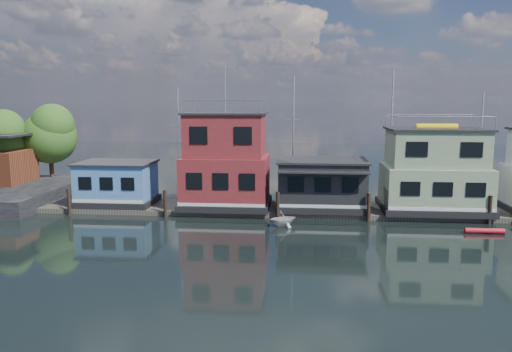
# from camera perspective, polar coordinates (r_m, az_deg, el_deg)

# --- Properties ---
(ground) EXTENTS (160.00, 160.00, 0.00)m
(ground) POSITION_cam_1_polar(r_m,az_deg,el_deg) (30.51, 9.22, -9.16)
(ground) COLOR black
(ground) RESTS_ON ground
(dock) EXTENTS (48.00, 5.00, 0.40)m
(dock) POSITION_cam_1_polar(r_m,az_deg,el_deg) (42.03, 8.14, -3.89)
(dock) COLOR #595147
(dock) RESTS_ON ground
(houseboat_blue) EXTENTS (6.40, 4.90, 3.66)m
(houseboat_blue) POSITION_cam_1_polar(r_m,az_deg,el_deg) (44.51, -15.62, -0.79)
(houseboat_blue) COLOR black
(houseboat_blue) RESTS_ON dock
(houseboat_red) EXTENTS (7.40, 5.90, 11.86)m
(houseboat_red) POSITION_cam_1_polar(r_m,az_deg,el_deg) (41.79, -3.46, 1.54)
(houseboat_red) COLOR black
(houseboat_red) RESTS_ON dock
(houseboat_dark) EXTENTS (7.40, 6.10, 4.06)m
(houseboat_dark) POSITION_cam_1_polar(r_m,az_deg,el_deg) (41.56, 7.52, -0.90)
(houseboat_dark) COLOR black
(houseboat_dark) RESTS_ON dock
(houseboat_green) EXTENTS (8.40, 5.90, 7.03)m
(houseboat_green) POSITION_cam_1_polar(r_m,az_deg,el_deg) (42.72, 19.70, 0.46)
(houseboat_green) COLOR black
(houseboat_green) RESTS_ON dock
(pilings) EXTENTS (42.28, 0.28, 2.20)m
(pilings) POSITION_cam_1_polar(r_m,az_deg,el_deg) (39.09, 7.88, -3.49)
(pilings) COLOR #2D2116
(pilings) RESTS_ON ground
(background_masts) EXTENTS (36.40, 0.16, 12.00)m
(background_masts) POSITION_cam_1_polar(r_m,az_deg,el_deg) (47.63, 13.67, 3.94)
(background_masts) COLOR silver
(background_masts) RESTS_ON ground
(shore) EXTENTS (12.40, 15.72, 8.24)m
(shore) POSITION_cam_1_polar(r_m,az_deg,el_deg) (53.44, -26.99, 1.63)
(shore) COLOR black
(shore) RESTS_ON ground
(red_kayak) EXTENTS (2.69, 0.41, 0.39)m
(red_kayak) POSITION_cam_1_polar(r_m,az_deg,el_deg) (38.68, 24.65, -5.72)
(red_kayak) COLOR red
(red_kayak) RESTS_ON ground
(dinghy_white) EXTENTS (2.90, 2.78, 1.18)m
(dinghy_white) POSITION_cam_1_polar(r_m,az_deg,el_deg) (37.21, 3.05, -4.84)
(dinghy_white) COLOR silver
(dinghy_white) RESTS_ON ground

